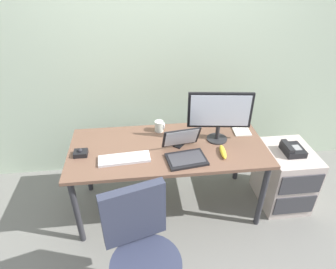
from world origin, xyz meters
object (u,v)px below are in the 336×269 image
(monitor_main, at_px, (220,113))
(banana, at_px, (223,152))
(file_cabinet, at_px, (284,176))
(cell_phone, at_px, (180,143))
(laptop, at_px, (185,151))
(desk_phone, at_px, (292,149))
(keyboard, at_px, (124,159))
(trackball_mouse, at_px, (81,153))
(coffee_mug, at_px, (159,126))
(paper_notepad, at_px, (241,130))
(office_chair, at_px, (143,264))

(monitor_main, height_order, banana, monitor_main)
(banana, bearing_deg, monitor_main, 88.19)
(file_cabinet, bearing_deg, cell_phone, 176.13)
(laptop, bearing_deg, file_cabinet, 6.36)
(desk_phone, xyz_separation_m, keyboard, (-1.48, -0.09, 0.09))
(trackball_mouse, xyz_separation_m, coffee_mug, (0.67, 0.31, 0.03))
(desk_phone, distance_m, monitor_main, 0.76)
(desk_phone, height_order, paper_notepad, paper_notepad)
(desk_phone, xyz_separation_m, coffee_mug, (-1.16, 0.32, 0.13))
(trackball_mouse, bearing_deg, coffee_mug, 24.36)
(trackball_mouse, distance_m, banana, 1.17)
(office_chair, bearing_deg, laptop, 63.35)
(coffee_mug, height_order, banana, coffee_mug)
(office_chair, relative_size, laptop, 2.72)
(laptop, height_order, trackball_mouse, laptop)
(trackball_mouse, relative_size, banana, 0.58)
(file_cabinet, bearing_deg, desk_phone, -116.78)
(file_cabinet, relative_size, desk_phone, 2.93)
(monitor_main, xyz_separation_m, banana, (-0.01, -0.22, -0.24))
(laptop, height_order, coffee_mug, laptop)
(keyboard, distance_m, paper_notepad, 1.12)
(monitor_main, distance_m, trackball_mouse, 1.20)
(trackball_mouse, xyz_separation_m, paper_notepad, (1.43, 0.22, -0.02))
(office_chair, bearing_deg, file_cabinet, 32.10)
(coffee_mug, bearing_deg, cell_phone, -55.96)
(trackball_mouse, bearing_deg, keyboard, -16.38)
(trackball_mouse, height_order, paper_notepad, trackball_mouse)
(banana, bearing_deg, cell_phone, 150.58)
(keyboard, xyz_separation_m, paper_notepad, (1.07, 0.33, -0.01))
(laptop, bearing_deg, office_chair, -116.65)
(keyboard, distance_m, coffee_mug, 0.52)
(office_chair, xyz_separation_m, banana, (0.70, 0.75, 0.28))
(monitor_main, bearing_deg, trackball_mouse, -175.07)
(keyboard, xyz_separation_m, laptop, (0.49, -0.01, 0.04))
(file_cabinet, distance_m, keyboard, 1.55)
(coffee_mug, bearing_deg, paper_notepad, -6.16)
(coffee_mug, distance_m, banana, 0.64)
(paper_notepad, relative_size, cell_phone, 1.46)
(monitor_main, distance_m, keyboard, 0.87)
(monitor_main, relative_size, trackball_mouse, 4.89)
(office_chair, height_order, coffee_mug, office_chair)
(coffee_mug, xyz_separation_m, banana, (0.49, -0.42, -0.03))
(file_cabinet, height_order, coffee_mug, coffee_mug)
(keyboard, bearing_deg, coffee_mug, 52.01)
(banana, bearing_deg, laptop, 179.30)
(coffee_mug, height_order, cell_phone, coffee_mug)
(monitor_main, xyz_separation_m, paper_notepad, (0.26, 0.12, -0.26))
(desk_phone, height_order, monitor_main, monitor_main)
(monitor_main, bearing_deg, banana, -91.81)
(desk_phone, distance_m, office_chair, 1.62)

